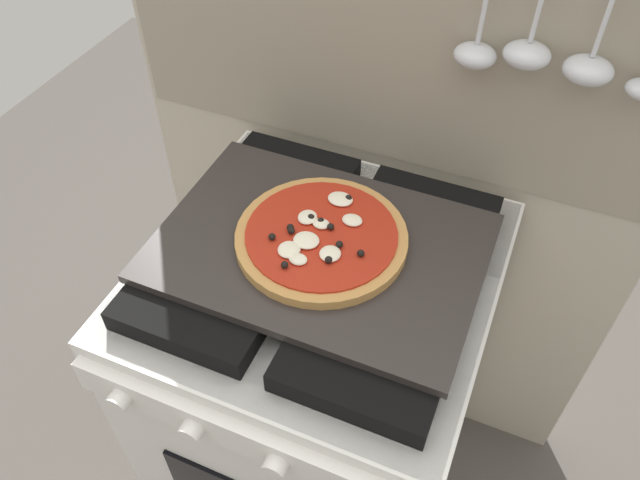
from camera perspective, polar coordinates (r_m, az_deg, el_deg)
ground_plane at (r=1.82m, az=0.00°, el=-20.60°), size 4.00×4.00×0.00m
kitchen_backsplash at (r=1.35m, az=5.70°, el=5.39°), size 1.10×0.09×1.55m
stove at (r=1.41m, az=-0.03°, el=-13.49°), size 0.60×0.64×0.90m
baking_tray at (r=1.04m, az=0.00°, el=-0.68°), size 0.54×0.38×0.02m
pizza_left at (r=1.03m, az=0.01°, el=0.31°), size 0.29×0.29×0.03m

